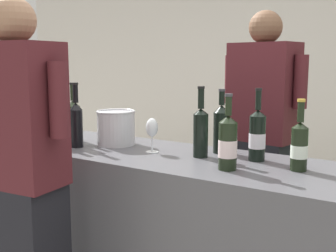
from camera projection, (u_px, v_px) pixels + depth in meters
wall_back at (310, 65)px, 4.29m from camera, size 8.00×0.10×2.80m
counter at (171, 242)px, 2.27m from camera, size 1.83×0.64×0.96m
wine_bottle_0 at (76, 123)px, 2.38m from camera, size 0.07×0.07×0.36m
wine_bottle_1 at (299, 145)px, 1.87m from camera, size 0.07×0.07×0.32m
wine_bottle_2 at (228, 143)px, 1.89m from camera, size 0.08×0.08×0.34m
wine_bottle_3 at (257, 135)px, 2.06m from camera, size 0.08×0.08×0.35m
wine_bottle_4 at (201, 130)px, 2.13m from camera, size 0.07×0.07×0.36m
wine_bottle_5 at (221, 128)px, 2.23m from camera, size 0.08×0.08×0.34m
wine_bottle_6 at (57, 123)px, 2.41m from camera, size 0.07×0.07×0.32m
wine_bottle_7 at (73, 121)px, 2.55m from camera, size 0.08×0.08×0.35m
wine_glass at (152, 129)px, 2.24m from camera, size 0.07×0.07×0.18m
ice_bucket at (116, 127)px, 2.45m from camera, size 0.22×0.22×0.20m
person_server at (261, 155)px, 2.68m from camera, size 0.55×0.30×1.74m
person_guest at (22, 195)px, 1.92m from camera, size 0.55×0.28×1.71m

